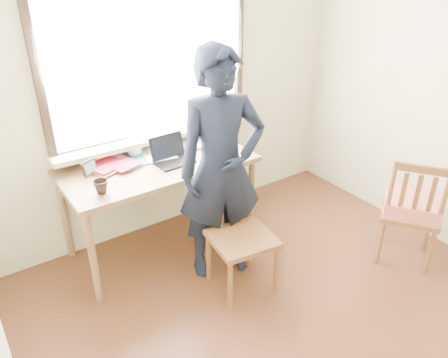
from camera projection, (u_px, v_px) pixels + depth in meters
ground at (327, 348)px, 2.91m from camera, size 4.00×4.00×0.00m
room_shell at (331, 104)px, 2.28m from camera, size 3.52×4.02×2.61m
desk at (158, 172)px, 3.57m from camera, size 1.54×0.77×0.83m
laptop at (171, 156)px, 3.53m from camera, size 0.31×0.26×0.21m
mug_white at (135, 150)px, 3.62m from camera, size 0.17×0.17×0.10m
mug_dark at (101, 187)px, 3.07m from camera, size 0.13×0.13×0.10m
mouse at (215, 151)px, 3.69m from camera, size 0.08×0.06×0.03m
desk_clutter at (127, 158)px, 3.55m from camera, size 0.78×0.45×0.04m
book_a at (97, 162)px, 3.51m from camera, size 0.29×0.31×0.02m
book_b at (182, 144)px, 3.85m from camera, size 0.29×0.31×0.02m
picture_frame at (89, 168)px, 3.31m from camera, size 0.13×0.08×0.11m
work_chair at (242, 244)px, 3.28m from camera, size 0.51×0.49×0.46m
side_chair at (412, 207)px, 3.55m from camera, size 0.60×0.60×0.95m
person at (221, 168)px, 3.25m from camera, size 0.76×0.61×1.82m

